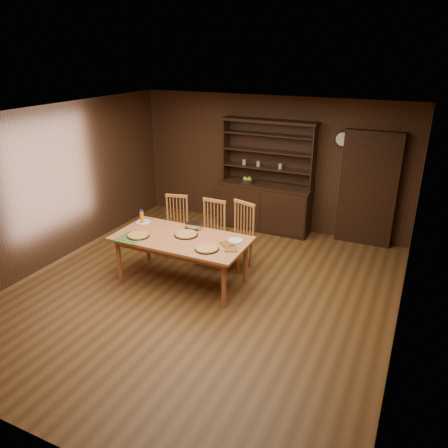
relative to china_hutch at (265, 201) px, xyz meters
The scene contains 20 objects.
floor 2.82m from the china_hutch, 89.99° to the right, with size 6.00×6.00×0.00m, color brown.
room_shell 2.92m from the china_hutch, 89.99° to the right, with size 6.00×6.00×6.00m.
china_hutch is the anchor object (origin of this frame).
doorway 1.96m from the china_hutch, ahead, with size 1.00×0.18×2.10m, color black.
wall_clock 1.89m from the china_hutch, ahead, with size 0.30×0.05×0.30m.
dining_table 2.62m from the china_hutch, 99.14° to the right, with size 2.06×1.03×0.75m.
chair_left 1.99m from the china_hutch, 122.40° to the right, with size 0.51×0.49×1.04m.
chair_center 1.77m from the china_hutch, 100.49° to the right, with size 0.46×0.44×1.08m.
chair_right 1.71m from the china_hutch, 83.86° to the right, with size 0.57×0.55×1.11m.
pizza_left 3.01m from the china_hutch, 109.93° to the right, with size 0.34×0.34×0.04m.
pizza_right 2.80m from the china_hutch, 87.25° to the right, with size 0.35×0.35×0.04m.
pizza_center 2.51m from the china_hutch, 98.85° to the right, with size 0.37×0.37×0.04m.
cooling_rack 3.15m from the china_hutch, 110.26° to the right, with size 0.34×0.34×0.02m, color #0B952F, non-canonical shape.
plate_left 2.66m from the china_hutch, 118.84° to the right, with size 0.26×0.26×0.02m.
plate_right 2.39m from the china_hutch, 80.79° to the right, with size 0.24×0.24×0.02m.
foil_dish 2.25m from the china_hutch, 100.32° to the right, with size 0.24×0.17×0.10m, color white.
juice_bottle 2.70m from the china_hutch, 118.50° to the right, with size 0.06×0.06×0.24m.
pot_holder_a 2.69m from the china_hutch, 80.39° to the right, with size 0.18×0.18×0.01m, color red.
pot_holder_b 2.52m from the china_hutch, 82.73° to the right, with size 0.19×0.19×0.01m, color red.
fruit_bowl 0.54m from the china_hutch, 169.68° to the right, with size 0.27×0.27×0.12m.
Camera 1 is at (2.76, -5.02, 3.42)m, focal length 35.00 mm.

